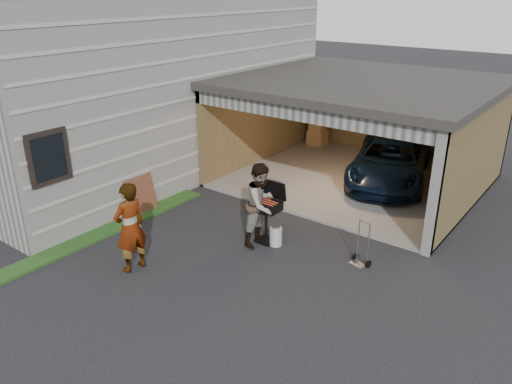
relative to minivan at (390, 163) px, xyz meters
The scene contains 11 objects.
ground 7.11m from the minivan, 103.10° to the right, with size 80.00×80.00×0.00m, color black.
house 8.42m from the minivan, 159.13° to the right, with size 7.00×11.00×5.50m, color #474744.
groundcover_strip 8.81m from the minivan, 116.02° to the right, with size 0.50×8.00×0.06m, color #193814.
garage 1.53m from the minivan, behind, with size 6.80×6.30×2.90m.
minivan is the anchor object (origin of this frame).
woman 7.70m from the minivan, 105.89° to the right, with size 0.66×0.44×1.82m, color silver.
man 5.06m from the minivan, 98.60° to the right, with size 0.88×0.69×1.82m, color #4B271D.
bbq_grill 4.92m from the minivan, 98.25° to the right, with size 0.61×0.53×1.35m.
propane_tank 4.94m from the minivan, 95.15° to the right, with size 0.27×0.27×0.40m, color beige.
plywood_panel 6.84m from the minivan, 125.83° to the right, with size 0.04×0.84×0.94m, color #52271C.
hand_truck 4.77m from the minivan, 73.18° to the right, with size 0.42×0.38×0.95m.
Camera 1 is at (6.57, -5.84, 5.19)m, focal length 35.00 mm.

